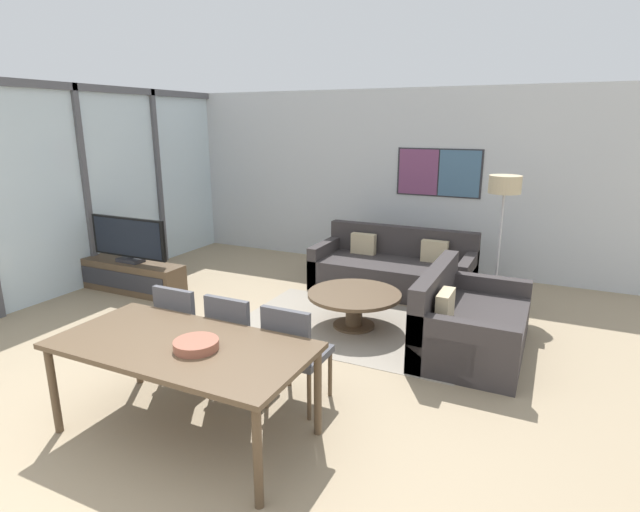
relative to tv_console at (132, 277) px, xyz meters
name	(u,v)px	position (x,y,z in m)	size (l,w,h in m)	color
ground_plane	(120,472)	(2.74, -2.83, -0.22)	(24.00, 24.00, 0.00)	#9E896B
wall_back	(389,180)	(2.76, 2.88, 1.19)	(8.03, 0.09, 2.80)	silver
window_wall_left	(83,179)	(-0.76, 0.03, 1.32)	(0.07, 5.71, 2.80)	silver
area_rug	(354,326)	(3.25, 0.18, -0.21)	(2.64, 1.75, 0.01)	gray
tv_console	(132,277)	(0.00, 0.00, 0.00)	(1.61, 0.40, 0.43)	brown
television	(128,240)	(0.00, 0.00, 0.53)	(1.27, 0.20, 0.62)	#2D2D33
sofa_main	(394,270)	(3.25, 1.70, 0.06)	(2.18, 0.99, 0.84)	#383333
sofa_side	(465,324)	(4.50, 0.13, 0.06)	(0.99, 1.61, 0.84)	#383333
coffee_table	(354,301)	(3.25, 0.18, 0.10)	(1.07, 1.07, 0.41)	brown
dining_table	(182,351)	(2.86, -2.27, 0.46)	(1.92, 0.95, 0.74)	brown
dining_chair_left	(185,325)	(2.30, -1.58, 0.30)	(0.46, 0.46, 0.90)	#4C4C51
dining_chair_centre	(237,336)	(2.86, -1.58, 0.30)	(0.46, 0.46, 0.90)	#4C4C51
dining_chair_right	(294,349)	(3.42, -1.59, 0.30)	(0.46, 0.46, 0.90)	#4C4C51
fruit_bowl	(196,344)	(3.03, -2.30, 0.57)	(0.32, 0.32, 0.07)	#995642
floor_lamp	(504,193)	(4.62, 1.70, 1.23)	(0.39, 0.39, 1.66)	#2D2D33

